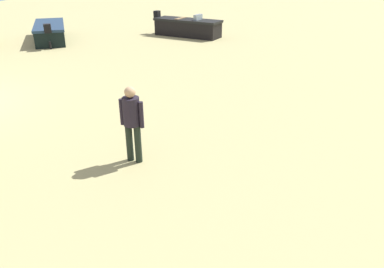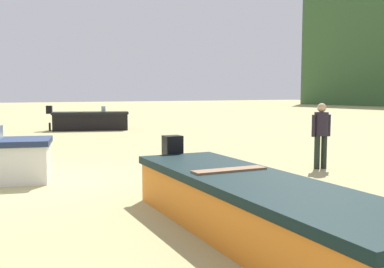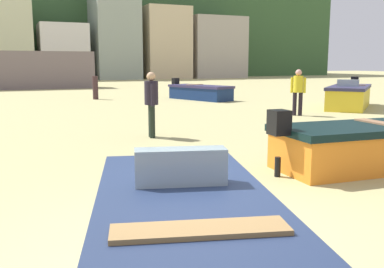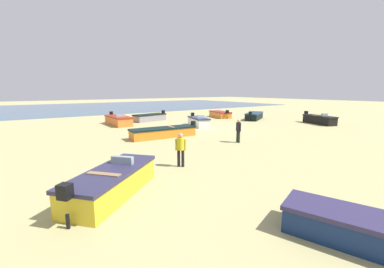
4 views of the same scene
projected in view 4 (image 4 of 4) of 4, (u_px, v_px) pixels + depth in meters
ground_plane at (201, 128)px, 23.12m from camera, size 160.00×160.00×0.00m
tidal_water at (100, 107)px, 52.09m from camera, size 80.00×36.00×0.06m
boat_orange_0 at (118, 120)px, 25.30m from camera, size 1.67×4.59×1.24m
boat_grey_1 at (150, 117)px, 28.54m from camera, size 4.27×2.24×1.14m
boat_orange_2 at (164, 132)px, 18.64m from camera, size 5.44×1.75×1.09m
boat_navy_3 at (368, 231)px, 5.60m from camera, size 2.38×3.92×1.05m
boat_yellow_4 at (113, 182)px, 8.33m from camera, size 4.02×3.75×1.23m
boat_black_5 at (319, 120)px, 25.99m from camera, size 2.32×4.03×1.24m
boat_black_6 at (254, 116)px, 30.11m from camera, size 4.50×3.38×1.16m
boat_orange_7 at (220, 114)px, 32.28m from camera, size 2.48×4.11×1.13m
boat_white_8 at (198, 122)px, 24.30m from camera, size 2.11×3.68×1.23m
beach_walker_foreground at (181, 147)px, 11.37m from camera, size 0.48×0.48×1.62m
beach_walker_distant at (238, 129)px, 16.70m from camera, size 0.40×0.54×1.62m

